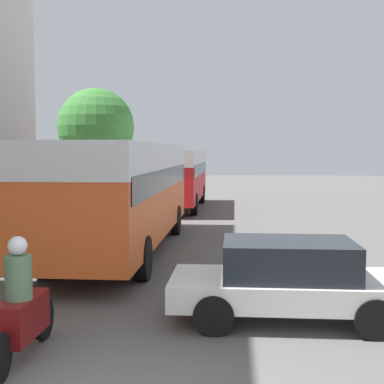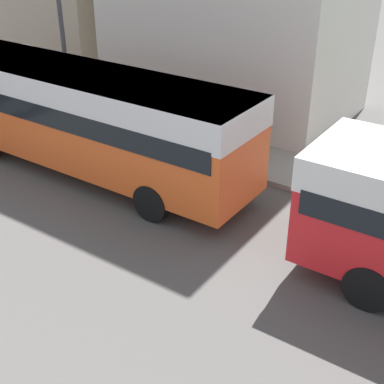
% 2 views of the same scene
% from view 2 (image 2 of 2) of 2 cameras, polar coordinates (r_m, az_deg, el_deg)
% --- Properties ---
extents(bus_lead, '(2.53, 10.79, 3.07)m').
position_cam_2_polar(bus_lead, '(15.74, -11.64, 8.75)').
color(bus_lead, '#EA5B23').
rests_on(bus_lead, ground_plane).
extents(pedestrian_near_curb, '(0.33, 0.33, 1.57)m').
position_cam_2_polar(pedestrian_near_curb, '(17.32, 4.78, 7.43)').
color(pedestrian_near_curb, '#232838').
rests_on(pedestrian_near_curb, sidewalk).
extents(lamp_post, '(0.36, 0.36, 6.23)m').
position_cam_2_polar(lamp_post, '(19.33, -13.88, 17.89)').
color(lamp_post, '#47474C').
rests_on(lamp_post, sidewalk).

